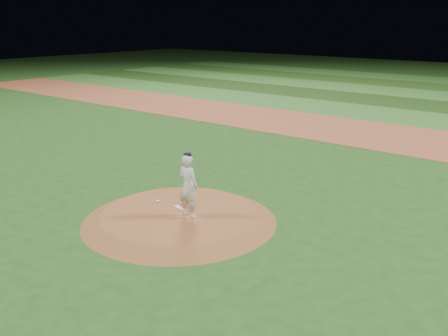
% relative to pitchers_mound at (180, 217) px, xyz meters
% --- Properties ---
extents(ground, '(120.00, 120.00, 0.00)m').
position_rel_pitchers_mound_xyz_m(ground, '(0.00, 0.00, -0.12)').
color(ground, '#224D18').
rests_on(ground, ground).
extents(infield_dirt_band, '(70.00, 6.00, 0.02)m').
position_rel_pitchers_mound_xyz_m(infield_dirt_band, '(0.00, 14.00, -0.12)').
color(infield_dirt_band, '#9D5030').
rests_on(infield_dirt_band, ground).
extents(outfield_stripe_0, '(70.00, 5.00, 0.02)m').
position_rel_pitchers_mound_xyz_m(outfield_stripe_0, '(0.00, 19.50, -0.12)').
color(outfield_stripe_0, '#357129').
rests_on(outfield_stripe_0, ground).
extents(outfield_stripe_1, '(70.00, 5.00, 0.02)m').
position_rel_pitchers_mound_xyz_m(outfield_stripe_1, '(0.00, 24.50, -0.12)').
color(outfield_stripe_1, '#1F4315').
rests_on(outfield_stripe_1, ground).
extents(pitchers_mound, '(5.50, 5.50, 0.25)m').
position_rel_pitchers_mound_xyz_m(pitchers_mound, '(0.00, 0.00, 0.00)').
color(pitchers_mound, brown).
rests_on(pitchers_mound, ground).
extents(pitching_rubber, '(0.54, 0.26, 0.03)m').
position_rel_pitchers_mound_xyz_m(pitching_rubber, '(-0.18, 0.23, 0.14)').
color(pitching_rubber, silver).
rests_on(pitching_rubber, pitchers_mound).
extents(rosin_bag, '(0.12, 0.12, 0.07)m').
position_rel_pitchers_mound_xyz_m(rosin_bag, '(-1.09, 0.19, 0.16)').
color(rosin_bag, white).
rests_on(rosin_bag, pitchers_mound).
extents(pitcher_on_mound, '(0.65, 0.43, 1.83)m').
position_rel_pitchers_mound_xyz_m(pitcher_on_mound, '(0.38, -0.02, 1.03)').
color(pitcher_on_mound, silver).
rests_on(pitcher_on_mound, pitchers_mound).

